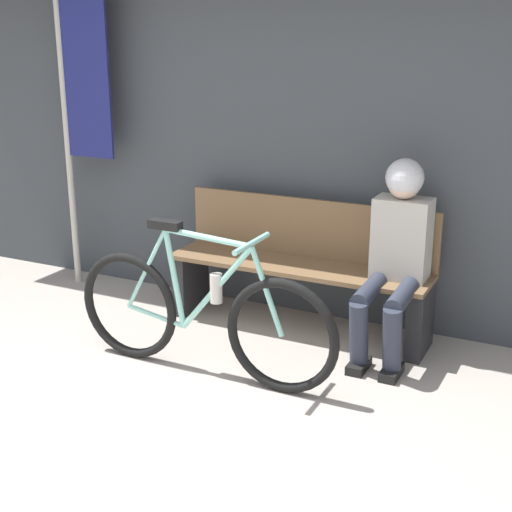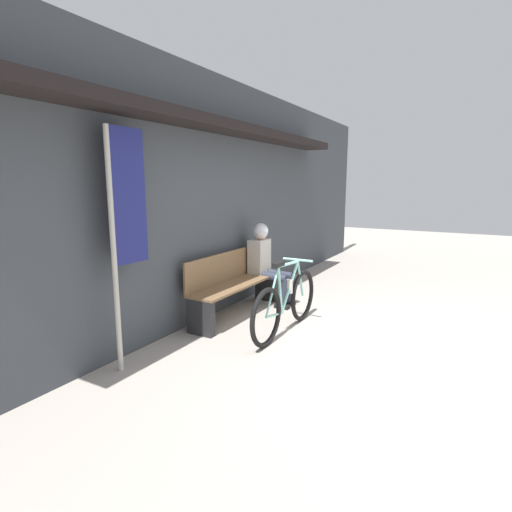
{
  "view_description": "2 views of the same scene",
  "coord_description": "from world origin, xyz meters",
  "px_view_note": "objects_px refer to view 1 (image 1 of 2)",
  "views": [
    {
      "loc": [
        1.91,
        -2.07,
        1.93
      ],
      "look_at": [
        0.08,
        1.66,
        0.62
      ],
      "focal_mm": 50.0,
      "sensor_mm": 36.0,
      "label": 1
    },
    {
      "loc": [
        -4.28,
        -0.76,
        1.79
      ],
      "look_at": [
        0.12,
        1.74,
        0.87
      ],
      "focal_mm": 28.0,
      "sensor_mm": 36.0,
      "label": 2
    }
  ],
  "objects_px": {
    "park_bench_near": "(301,269)",
    "person_seated": "(397,246)",
    "bicycle": "(201,316)",
    "banner_pole": "(79,95)"
  },
  "relations": [
    {
      "from": "bicycle",
      "to": "banner_pole",
      "type": "height_order",
      "value": "banner_pole"
    },
    {
      "from": "park_bench_near",
      "to": "bicycle",
      "type": "height_order",
      "value": "bicycle"
    },
    {
      "from": "park_bench_near",
      "to": "person_seated",
      "type": "xyz_separation_m",
      "value": [
        0.67,
        -0.12,
        0.28
      ]
    },
    {
      "from": "banner_pole",
      "to": "bicycle",
      "type": "bearing_deg",
      "value": -31.24
    },
    {
      "from": "park_bench_near",
      "to": "bicycle",
      "type": "xyz_separation_m",
      "value": [
        -0.24,
        -0.9,
        -0.05
      ]
    },
    {
      "from": "bicycle",
      "to": "person_seated",
      "type": "relative_size",
      "value": 1.39
    },
    {
      "from": "park_bench_near",
      "to": "person_seated",
      "type": "height_order",
      "value": "person_seated"
    },
    {
      "from": "person_seated",
      "to": "banner_pole",
      "type": "distance_m",
      "value": 2.62
    },
    {
      "from": "person_seated",
      "to": "banner_pole",
      "type": "xyz_separation_m",
      "value": [
        -2.49,
        0.18,
        0.78
      ]
    },
    {
      "from": "park_bench_near",
      "to": "person_seated",
      "type": "bearing_deg",
      "value": -10.51
    }
  ]
}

